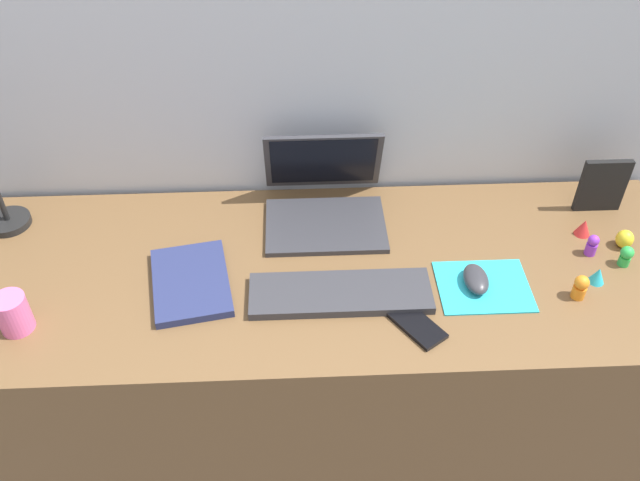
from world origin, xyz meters
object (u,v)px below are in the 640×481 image
(toy_figurine_green, at_px, (626,255))
(toy_figurine_red, at_px, (584,227))
(keyboard, at_px, (340,293))
(picture_frame, at_px, (602,186))
(coffee_mug, at_px, (13,313))
(toy_figurine_yellow, at_px, (625,239))
(toy_figurine_cyan, at_px, (598,275))
(notebook_pad, at_px, (191,282))
(toy_figurine_orange, at_px, (580,287))
(mouse, at_px, (476,279))
(cell_phone, at_px, (417,325))
(laptop, at_px, (324,196))
(toy_figurine_purple, at_px, (592,245))

(toy_figurine_green, distance_m, toy_figurine_red, 0.13)
(keyboard, height_order, picture_frame, picture_frame)
(picture_frame, distance_m, coffee_mug, 1.43)
(keyboard, relative_size, toy_figurine_yellow, 8.79)
(coffee_mug, distance_m, toy_figurine_cyan, 1.30)
(notebook_pad, distance_m, toy_figurine_orange, 0.88)
(mouse, distance_m, cell_phone, 0.19)
(coffee_mug, bearing_deg, laptop, 28.11)
(mouse, bearing_deg, laptop, 139.61)
(laptop, relative_size, toy_figurine_orange, 4.89)
(mouse, distance_m, coffee_mug, 1.01)
(laptop, height_order, toy_figurine_yellow, laptop)
(coffee_mug, xyz_separation_m, toy_figurine_yellow, (1.40, 0.20, -0.02))
(cell_phone, xyz_separation_m, toy_figurine_purple, (0.45, 0.21, 0.02))
(picture_frame, distance_m, toy_figurine_green, 0.22)
(laptop, bearing_deg, toy_figurine_green, -18.05)
(coffee_mug, height_order, toy_figurine_cyan, coffee_mug)
(coffee_mug, distance_m, toy_figurine_green, 1.38)
(keyboard, bearing_deg, laptop, 93.94)
(toy_figurine_purple, bearing_deg, toy_figurine_orange, -118.65)
(picture_frame, distance_m, toy_figurine_yellow, 0.16)
(notebook_pad, bearing_deg, toy_figurine_green, -8.93)
(keyboard, distance_m, toy_figurine_cyan, 0.59)
(mouse, xyz_separation_m, coffee_mug, (-1.01, -0.08, 0.02))
(picture_frame, xyz_separation_m, toy_figurine_red, (-0.07, -0.10, -0.05))
(toy_figurine_green, bearing_deg, mouse, -171.58)
(mouse, height_order, toy_figurine_green, toy_figurine_green)
(toy_figurine_orange, relative_size, toy_figurine_yellow, 1.31)
(picture_frame, relative_size, toy_figurine_purple, 2.67)
(laptop, relative_size, notebook_pad, 1.25)
(picture_frame, bearing_deg, toy_figurine_purple, -113.38)
(toy_figurine_orange, bearing_deg, coffee_mug, -178.36)
(keyboard, xyz_separation_m, mouse, (0.31, 0.02, 0.01))
(laptop, bearing_deg, coffee_mug, -151.89)
(notebook_pad, height_order, toy_figurine_purple, toy_figurine_purple)
(toy_figurine_purple, relative_size, toy_figurine_orange, 0.92)
(coffee_mug, relative_size, toy_figurine_green, 1.66)
(toy_figurine_yellow, distance_m, toy_figurine_green, 0.07)
(cell_phone, bearing_deg, mouse, 3.25)
(laptop, distance_m, picture_frame, 0.71)
(toy_figurine_yellow, relative_size, toy_figurine_cyan, 1.15)
(laptop, distance_m, notebook_pad, 0.41)
(coffee_mug, relative_size, toy_figurine_yellow, 1.90)
(picture_frame, bearing_deg, laptop, 178.61)
(coffee_mug, distance_m, toy_figurine_purple, 1.32)
(keyboard, height_order, cell_phone, keyboard)
(keyboard, bearing_deg, coffee_mug, -175.09)
(toy_figurine_purple, distance_m, toy_figurine_red, 0.07)
(toy_figurine_green, bearing_deg, cell_phone, -161.57)
(keyboard, height_order, notebook_pad, same)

